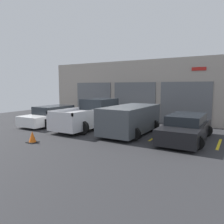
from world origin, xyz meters
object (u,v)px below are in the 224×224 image
at_px(van_right, 131,119).
at_px(sedan_side, 186,128).
at_px(pickup_truck, 90,115).
at_px(sedan_white, 53,116).
at_px(traffic_cone, 32,137).

bearing_deg(van_right, sedan_side, 0.41).
relative_size(pickup_truck, van_right, 1.13).
xyz_separation_m(pickup_truck, sedan_side, (6.07, -0.28, -0.24)).
relative_size(sedan_white, traffic_cone, 8.59).
bearing_deg(sedan_white, traffic_cone, -55.70).
distance_m(sedan_white, traffic_cone, 5.10).
bearing_deg(van_right, sedan_white, 179.75).
bearing_deg(sedan_white, sedan_side, -0.03).
bearing_deg(van_right, pickup_truck, 174.32).
bearing_deg(sedan_white, pickup_truck, 5.18).
height_order(pickup_truck, sedan_white, pickup_truck).
relative_size(van_right, traffic_cone, 8.15).
relative_size(pickup_truck, sedan_white, 1.08).
relative_size(sedan_white, van_right, 1.05).
distance_m(van_right, traffic_cone, 5.30).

